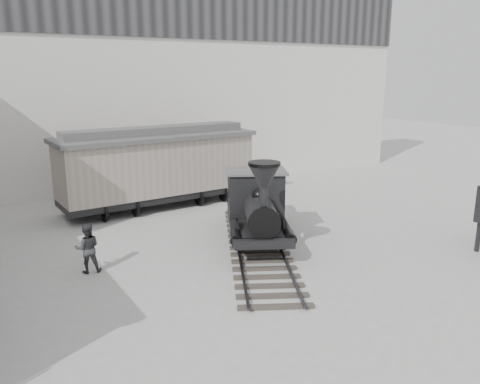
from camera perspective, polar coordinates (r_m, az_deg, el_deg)
ground at (r=14.19m, az=5.53°, el=-11.38°), size 90.00×90.00×0.00m
north_wall at (r=26.64m, az=-12.50°, el=12.54°), size 34.00×2.51×11.00m
locomotive at (r=17.32m, az=2.01°, el=-2.21°), size 5.74×9.53×3.36m
boxcar at (r=22.31m, az=-9.98°, el=3.25°), size 9.55×3.90×3.81m
visitor_b at (r=15.55m, az=-18.09°, el=-6.53°), size 0.87×0.74×1.60m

